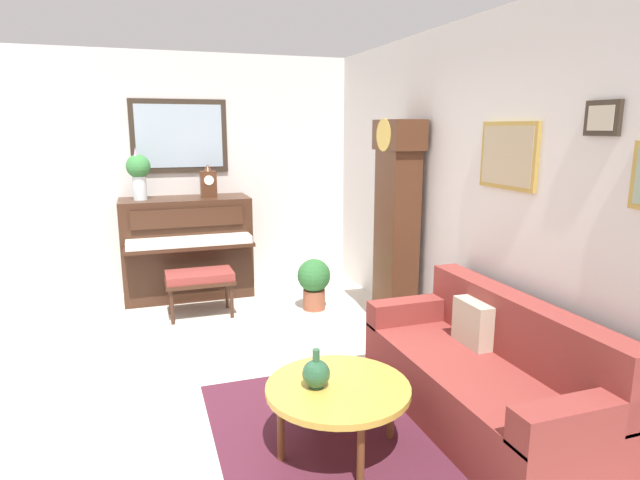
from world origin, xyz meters
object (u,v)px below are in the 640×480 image
potted_plant (314,281)px  mantel_clock (208,182)px  couch (486,377)px  flower_vase (138,171)px  piano (187,247)px  piano_bench (200,279)px  coffee_table (338,390)px  green_jug (316,373)px  grandfather_clock (396,231)px

potted_plant → mantel_clock: bearing=-133.4°
couch → potted_plant: bearing=-171.3°
couch → flower_vase: size_ratio=3.28×
piano → piano_bench: bearing=3.9°
piano → flower_vase: (0.00, -0.48, 0.89)m
coffee_table → mantel_clock: (-3.43, -0.31, 0.94)m
flower_vase → green_jug: size_ratio=2.42×
couch → piano_bench: bearing=-149.6°
piano → couch: piano is taller
couch → green_jug: (-0.04, -1.18, 0.20)m
piano → grandfather_clock: size_ratio=0.71×
couch → grandfather_clock: bearing=173.0°
piano_bench → green_jug: green_jug is taller
mantel_clock → green_jug: bearing=3.0°
grandfather_clock → green_jug: grandfather_clock is taller
flower_vase → mantel_clock: bearing=90.0°
flower_vase → potted_plant: (0.92, 1.72, -1.15)m
grandfather_clock → green_jug: (1.77, -1.40, -0.45)m
grandfather_clock → couch: grandfather_clock is taller
piano → green_jug: bearing=7.5°
piano → flower_vase: 1.01m
potted_plant → piano: bearing=-126.5°
piano → couch: bearing=25.4°
mantel_clock → flower_vase: flower_vase is taller
flower_vase → couch: bearing=31.5°
piano_bench → grandfather_clock: (0.89, 1.80, 0.56)m
grandfather_clock → couch: (1.80, -0.22, -0.65)m
piano_bench → potted_plant: size_ratio=1.25×
flower_vase → potted_plant: 2.27m
couch → mantel_clock: mantel_clock is taller
piano → mantel_clock: 0.79m
couch → mantel_clock: 3.84m
green_jug → flower_vase: bearing=-164.8°
coffee_table → mantel_clock: mantel_clock is taller
grandfather_clock → potted_plant: (-0.72, -0.61, -0.64)m
grandfather_clock → flower_vase: grandfather_clock is taller
grandfather_clock → mantel_clock: 2.31m
green_jug → piano: bearing=-172.5°
flower_vase → green_jug: 3.66m
coffee_table → potted_plant: bearing=165.1°
grandfather_clock → piano_bench: bearing=-116.3°
piano → potted_plant: size_ratio=2.57×
grandfather_clock → potted_plant: grandfather_clock is taller
piano_bench → mantel_clock: (-0.74, 0.22, 0.93)m
piano_bench → coffee_table: 2.74m
piano_bench → grandfather_clock: grandfather_clock is taller
couch → green_jug: 1.20m
coffee_table → piano_bench: bearing=-168.9°
coffee_table → couch: bearing=89.4°
piano_bench → piano: bearing=-176.1°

